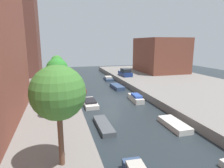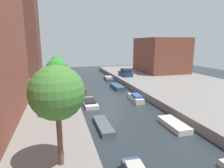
# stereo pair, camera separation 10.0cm
# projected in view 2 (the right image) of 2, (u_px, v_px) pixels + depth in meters

# --- Properties ---
(ground_plane) EXTENTS (84.00, 84.00, 0.00)m
(ground_plane) POSITION_uv_depth(u_px,v_px,m) (111.00, 100.00, 28.11)
(ground_plane) COLOR #232B30
(quay_right) EXTENTS (20.00, 64.00, 1.00)m
(quay_right) POSITION_uv_depth(u_px,v_px,m) (198.00, 90.00, 31.99)
(quay_right) COLOR gray
(quay_right) RESTS_ON ground_plane
(apartment_tower_far) EXTENTS (10.00, 8.78, 25.55)m
(apartment_tower_far) POSITION_uv_depth(u_px,v_px,m) (12.00, 16.00, 40.39)
(apartment_tower_far) COLOR brown
(apartment_tower_far) RESTS_ON quay_left
(low_block_right) EXTENTS (10.00, 12.30, 8.44)m
(low_block_right) POSITION_uv_depth(u_px,v_px,m) (161.00, 55.00, 48.72)
(low_block_right) COLOR brown
(low_block_right) RESTS_ON quay_right
(street_tree_0) EXTENTS (3.15, 3.15, 6.07)m
(street_tree_0) POSITION_uv_depth(u_px,v_px,m) (57.00, 93.00, 10.79)
(street_tree_0) COLOR brown
(street_tree_0) RESTS_ON quay_left
(street_tree_1) EXTENTS (1.85, 1.85, 4.80)m
(street_tree_1) POSITION_uv_depth(u_px,v_px,m) (57.00, 80.00, 18.34)
(street_tree_1) COLOR brown
(street_tree_1) RESTS_ON quay_left
(street_tree_2) EXTENTS (2.81, 2.81, 5.33)m
(street_tree_2) POSITION_uv_depth(u_px,v_px,m) (57.00, 69.00, 24.97)
(street_tree_2) COLOR brown
(street_tree_2) RESTS_ON quay_left
(street_tree_3) EXTENTS (2.31, 2.31, 4.38)m
(street_tree_3) POSITION_uv_depth(u_px,v_px,m) (57.00, 68.00, 32.26)
(street_tree_3) COLOR brown
(street_tree_3) RESTS_ON quay_left
(street_tree_4) EXTENTS (2.35, 2.35, 4.80)m
(street_tree_4) POSITION_uv_depth(u_px,v_px,m) (57.00, 61.00, 38.71)
(street_tree_4) COLOR #4F412B
(street_tree_4) RESTS_ON quay_left
(parked_car) EXTENTS (2.05, 4.39, 1.66)m
(parked_car) POSITION_uv_depth(u_px,v_px,m) (125.00, 73.00, 42.92)
(parked_car) COLOR navy
(parked_car) RESTS_ON quay_right
(moored_boat_left_1) EXTENTS (1.30, 4.53, 0.46)m
(moored_boat_left_1) POSITION_uv_depth(u_px,v_px,m) (103.00, 125.00, 19.04)
(moored_boat_left_1) COLOR #4C5156
(moored_boat_left_1) RESTS_ON ground_plane
(moored_boat_left_2) EXTENTS (1.69, 4.59, 0.75)m
(moored_boat_left_2) POSITION_uv_depth(u_px,v_px,m) (90.00, 103.00, 26.00)
(moored_boat_left_2) COLOR beige
(moored_boat_left_2) RESTS_ON ground_plane
(moored_boat_left_3) EXTENTS (1.52, 4.30, 0.60)m
(moored_boat_left_3) POSITION_uv_depth(u_px,v_px,m) (81.00, 89.00, 33.91)
(moored_boat_left_3) COLOR maroon
(moored_boat_left_3) RESTS_ON ground_plane
(moored_boat_right_1) EXTENTS (1.59, 3.86, 0.55)m
(moored_boat_right_1) POSITION_uv_depth(u_px,v_px,m) (174.00, 125.00, 19.11)
(moored_boat_right_1) COLOR beige
(moored_boat_right_1) RESTS_ON ground_plane
(moored_boat_right_2) EXTENTS (1.44, 3.98, 1.01)m
(moored_boat_right_2) POSITION_uv_depth(u_px,v_px,m) (136.00, 98.00, 27.75)
(moored_boat_right_2) COLOR beige
(moored_boat_right_2) RESTS_ON ground_plane
(moored_boat_right_3) EXTENTS (1.68, 4.31, 0.64)m
(moored_boat_right_3) POSITION_uv_depth(u_px,v_px,m) (117.00, 87.00, 35.38)
(moored_boat_right_3) COLOR #33476B
(moored_boat_right_3) RESTS_ON ground_plane
(moored_boat_right_4) EXTENTS (1.89, 3.96, 0.83)m
(moored_boat_right_4) POSITION_uv_depth(u_px,v_px,m) (109.00, 78.00, 43.50)
(moored_boat_right_4) COLOR #33476B
(moored_boat_right_4) RESTS_ON ground_plane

